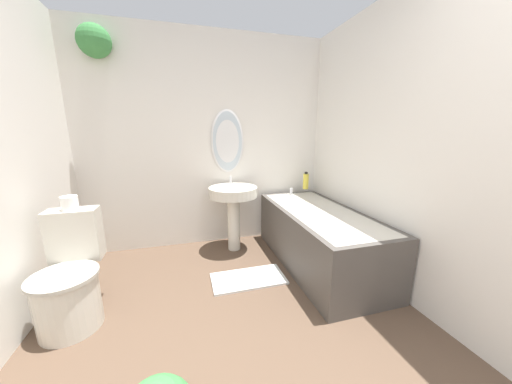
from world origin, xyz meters
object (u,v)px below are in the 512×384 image
pedestal_sink (233,201)px  bathtub (318,236)px  toilet_paper_roll (70,203)px  toilet (70,282)px  shampoo_bottle (306,181)px

pedestal_sink → bathtub: bearing=-36.0°
pedestal_sink → toilet_paper_roll: (-1.32, -0.62, 0.25)m
toilet → pedestal_sink: pedestal_sink is taller
pedestal_sink → bathtub: pedestal_sink is taller
bathtub → toilet: bearing=-172.6°
shampoo_bottle → toilet: bearing=-158.0°
toilet → shampoo_bottle: 2.46m
pedestal_sink → shampoo_bottle: size_ratio=3.98×
toilet → shampoo_bottle: size_ratio=3.70×
pedestal_sink → toilet: bearing=-148.0°
shampoo_bottle → bathtub: bearing=-103.8°
bathtub → shampoo_bottle: bearing=76.2°
bathtub → toilet_paper_roll: (-2.09, -0.07, 0.53)m
toilet → pedestal_sink: (1.32, 0.83, 0.27)m
shampoo_bottle → toilet_paper_roll: (-2.24, -0.71, 0.09)m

